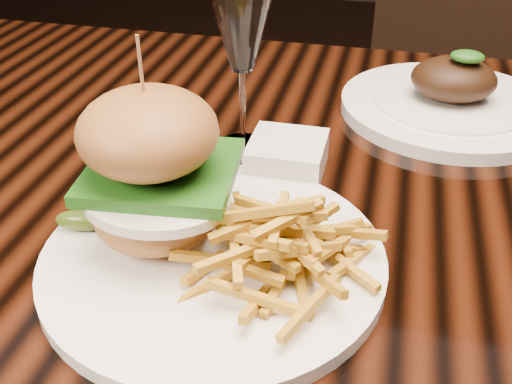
% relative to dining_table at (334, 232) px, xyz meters
% --- Properties ---
extents(dining_table, '(1.60, 0.90, 0.75)m').
position_rel_dining_table_xyz_m(dining_table, '(0.00, 0.00, 0.00)').
color(dining_table, black).
rests_on(dining_table, ground).
extents(burger_plate, '(0.32, 0.32, 0.21)m').
position_rel_dining_table_xyz_m(burger_plate, '(-0.10, -0.18, 0.13)').
color(burger_plate, white).
rests_on(burger_plate, dining_table).
extents(ramekin, '(0.11, 0.11, 0.04)m').
position_rel_dining_table_xyz_m(ramekin, '(-0.06, 0.00, 0.10)').
color(ramekin, white).
rests_on(ramekin, dining_table).
extents(wine_glass, '(0.07, 0.07, 0.19)m').
position_rel_dining_table_xyz_m(wine_glass, '(-0.13, 0.05, 0.22)').
color(wine_glass, white).
rests_on(wine_glass, dining_table).
extents(far_dish, '(0.30, 0.30, 0.10)m').
position_rel_dining_table_xyz_m(far_dish, '(0.13, 0.21, 0.09)').
color(far_dish, white).
rests_on(far_dish, dining_table).
extents(chair_far, '(0.52, 0.53, 0.95)m').
position_rel_dining_table_xyz_m(chair_far, '(0.20, 0.89, -0.13)').
color(chair_far, black).
rests_on(chair_far, ground).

